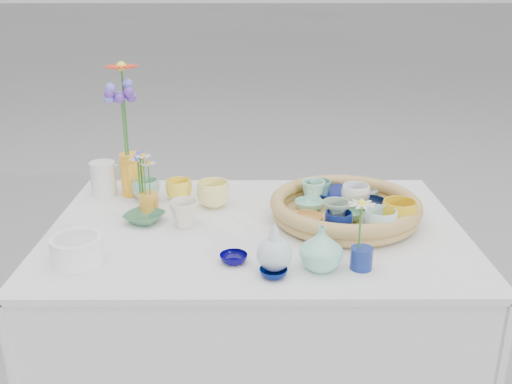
{
  "coord_description": "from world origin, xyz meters",
  "views": [
    {
      "loc": [
        -0.01,
        -1.61,
        1.48
      ],
      "look_at": [
        0.0,
        0.02,
        0.87
      ],
      "focal_mm": 40.0,
      "sensor_mm": 36.0,
      "label": 1
    }
  ],
  "objects": [
    {
      "name": "wicker_tray",
      "position": [
        0.28,
        0.05,
        0.8
      ],
      "size": [
        0.47,
        0.47,
        0.08
      ],
      "primitive_type": null,
      "color": "#A07A42",
      "rests_on": "display_table"
    },
    {
      "name": "tray_ceramic_0",
      "position": [
        0.27,
        0.18,
        0.8
      ],
      "size": [
        0.19,
        0.19,
        0.03
      ],
      "primitive_type": "imported",
      "rotation": [
        0.0,
        0.0,
        -0.43
      ],
      "color": "navy",
      "rests_on": "wicker_tray"
    },
    {
      "name": "tray_ceramic_1",
      "position": [
        0.37,
        0.11,
        0.8
      ],
      "size": [
        0.12,
        0.12,
        0.03
      ],
      "primitive_type": "imported",
      "rotation": [
        0.0,
        0.0,
        -0.37
      ],
      "color": "black",
      "rests_on": "wicker_tray"
    },
    {
      "name": "tray_ceramic_2",
      "position": [
        0.42,
        -0.05,
        0.82
      ],
      "size": [
        0.12,
        0.12,
        0.08
      ],
      "primitive_type": "imported",
      "rotation": [
        0.0,
        0.0,
        -0.14
      ],
      "color": "gold",
      "rests_on": "wicker_tray"
    },
    {
      "name": "tray_ceramic_3",
      "position": [
        0.28,
        0.01,
        0.8
      ],
      "size": [
        0.1,
        0.1,
        0.03
      ],
      "primitive_type": "imported",
      "rotation": [
        0.0,
        0.0,
        -0.05
      ],
      "color": "#4A8654",
      "rests_on": "wicker_tray"
    },
    {
      "name": "tray_ceramic_4",
      "position": [
        0.24,
        -0.04,
        0.82
      ],
      "size": [
        0.11,
        0.11,
        0.08
      ],
      "primitive_type": "imported",
      "rotation": [
        0.0,
        0.0,
        -0.43
      ],
      "color": "#88A188",
      "rests_on": "wicker_tray"
    },
    {
      "name": "tray_ceramic_5",
      "position": [
        0.17,
        0.09,
        0.8
      ],
      "size": [
        0.09,
        0.09,
        0.03
      ],
      "primitive_type": "imported",
      "rotation": [
        0.0,
        0.0,
        -0.01
      ],
      "color": "#94DEC5",
      "rests_on": "wicker_tray"
    },
    {
      "name": "tray_ceramic_6",
      "position": [
        0.19,
        0.16,
        0.82
      ],
      "size": [
        0.09,
        0.09,
        0.07
      ],
      "primitive_type": "imported",
      "rotation": [
        0.0,
        0.0,
        0.09
      ],
      "color": "#A4DCBF",
      "rests_on": "wicker_tray"
    },
    {
      "name": "tray_ceramic_7",
      "position": [
        0.32,
        0.12,
        0.82
      ],
      "size": [
        0.11,
        0.11,
        0.07
      ],
      "primitive_type": "imported",
      "rotation": [
        0.0,
        0.0,
        -0.15
      ],
      "color": "white",
      "rests_on": "wicker_tray"
    },
    {
      "name": "tray_ceramic_8",
      "position": [
        0.39,
        0.23,
        0.8
      ],
      "size": [
        0.11,
        0.11,
        0.03
      ],
      "primitive_type": "imported",
      "rotation": [
        0.0,
        0.0,
        -0.24
      ],
      "color": "#A1CFF2",
      "rests_on": "wicker_tray"
    },
    {
      "name": "tray_ceramic_9",
      "position": [
        0.24,
        -0.09,
        0.82
      ],
      "size": [
        0.11,
        0.11,
        0.07
      ],
      "primitive_type": "imported",
      "rotation": [
        0.0,
        0.0,
        -0.33
      ],
      "color": "#071451",
      "rests_on": "wicker_tray"
    },
    {
      "name": "tray_ceramic_10",
      "position": [
        0.15,
        -0.04,
        0.8
      ],
      "size": [
        0.11,
        0.11,
        0.03
      ],
      "primitive_type": "imported",
      "rotation": [
        0.0,
        0.0,
        -0.04
      ],
      "color": "#D59B4D",
      "rests_on": "wicker_tray"
    },
    {
      "name": "tray_ceramic_11",
      "position": [
        0.36,
        -0.1,
        0.82
      ],
      "size": [
        0.13,
        0.13,
        0.08
      ],
      "primitive_type": "imported",
      "rotation": [
        0.0,
        0.0,
        0.35
      ],
      "color": "silver",
      "rests_on": "wicker_tray"
    },
    {
      "name": "tray_ceramic_12",
      "position": [
        0.21,
        0.17,
        0.82
      ],
      "size": [
        0.08,
        0.08,
        0.07
      ],
      "primitive_type": "imported",
      "rotation": [
        0.0,
        0.0,
        -0.14
      ],
      "color": "#4B9074",
      "rests_on": "wicker_tray"
    },
    {
      "name": "loose_ceramic_0",
      "position": [
        -0.26,
        0.23,
        0.8
      ],
      "size": [
        0.12,
        0.12,
        0.07
      ],
      "primitive_type": "imported",
      "rotation": [
        0.0,
        0.0,
        -0.35
      ],
      "color": "yellow",
      "rests_on": "display_table"
    },
    {
      "name": "loose_ceramic_1",
      "position": [
        -0.14,
        0.17,
        0.81
      ],
      "size": [
        0.14,
        0.14,
        0.09
      ],
      "primitive_type": "imported",
      "rotation": [
        0.0,
        0.0,
        0.32
      ],
      "color": "#FFF089",
      "rests_on": "display_table"
    },
    {
      "name": "loose_ceramic_2",
      "position": [
        -0.35,
        0.03,
        0.78
      ],
      "size": [
        0.16,
        0.16,
        0.03
      ],
      "primitive_type": "imported",
      "rotation": [
        0.0,
        0.0,
        -0.41
      ],
      "color": "#386E4B",
      "rests_on": "display_table"
    },
    {
      "name": "loose_ceramic_3",
      "position": [
        -0.22,
        0.0,
        0.81
      ],
      "size": [
        0.11,
        0.11,
        0.08
      ],
      "primitive_type": "imported",
      "rotation": [
        0.0,
        0.0,
        0.32
      ],
      "color": "beige",
      "rests_on": "display_table"
    },
    {
      "name": "loose_ceramic_4",
      "position": [
        -0.06,
        -0.24,
        0.78
      ],
      "size": [
        0.09,
        0.09,
        0.02
      ],
      "primitive_type": "imported",
      "rotation": [
        0.0,
        0.0,
        -0.21
      ],
      "color": "#04004C",
      "rests_on": "display_table"
    },
    {
      "name": "loose_ceramic_5",
      "position": [
        -0.38,
        0.23,
        0.8
      ],
      "size": [
        0.11,
        0.11,
        0.07
      ],
      "primitive_type": "imported",
      "rotation": [
        0.0,
        0.0,
        -0.2
      ],
      "color": "#80B6A7",
      "rests_on": "display_table"
    },
    {
      "name": "loose_ceramic_6",
      "position": [
        0.04,
        -0.32,
        0.78
      ],
      "size": [
        0.08,
        0.08,
        0.02
      ],
      "primitive_type": "imported",
      "rotation": [
        0.0,
        0.0,
        -0.09
      ],
      "color": "#011051",
      "rests_on": "display_table"
    },
    {
      "name": "fluted_bowl",
      "position": [
        -0.48,
        -0.24,
        0.8
      ],
      "size": [
        0.15,
        0.15,
        0.07
      ],
      "primitive_type": null,
      "rotation": [
        0.0,
        0.0,
        -0.13
      ],
      "color": "white",
      "rests_on": "display_table"
    },
    {
      "name": "bud_vase_paleblue",
      "position": [
        0.05,
        -0.28,
        0.84
      ],
      "size": [
        0.12,
        0.12,
        0.14
      ],
      "primitive_type": null,
      "rotation": [
        0.0,
        0.0,
        0.3
      ],
      "color": "silver",
      "rests_on": "display_table"
    },
    {
      "name": "bud_vase_seafoam",
      "position": [
        0.17,
        -0.27,
        0.82
      ],
      "size": [
        0.14,
        0.14,
        0.12
      ],
      "primitive_type": "imported",
      "rotation": [
        0.0,
        0.0,
        0.21
      ],
      "color": "#89DBBC",
      "rests_on": "display_table"
    },
    {
      "name": "bud_vase_cobalt",
      "position": [
        0.27,
        -0.27,
        0.79
      ],
      "size": [
        0.06,
        0.06,
        0.06
      ],
      "primitive_type": "cylinder",
      "rotation": [
        0.0,
        0.0,
        -0.06
      ],
      "color": "navy",
      "rests_on": "display_table"
    },
    {
      "name": "single_daisy",
      "position": [
        0.27,
        -0.27,
        0.88
      ],
      "size": [
        0.1,
        0.1,
        0.14
      ],
      "primitive_type": null,
      "rotation": [
        0.0,
        0.0,
        -0.35
      ],
      "color": "white",
      "rests_on": "bud_vase_cobalt"
    },
    {
      "name": "tall_vase_yellow",
      "position": [
        -0.43,
        0.28,
        0.84
      ],
      "size": [
        0.09,
        0.09,
        0.15
      ],
      "primitive_type": "cylinder",
      "rotation": [
        0.0,
        0.0,
        0.2
      ],
      "color": "#FFAA22",
      "rests_on": "display_table"
    },
    {
      "name": "gerbera",
      "position": [
        -0.44,
        0.28,
        1.06
      ],
      "size": [
        0.14,
        0.14,
        0.32
      ],
      "primitive_type": null,
      "rotation": [
        0.0,
        0.0,
        -0.11
      ],
      "color": "red",
      "rests_on": "tall_vase_yellow"
    },
    {
      "name": "hydrangea",
      "position": [
        -0.44,
        0.27,
        1.02
      ],
      "size": [
        0.11,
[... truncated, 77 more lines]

